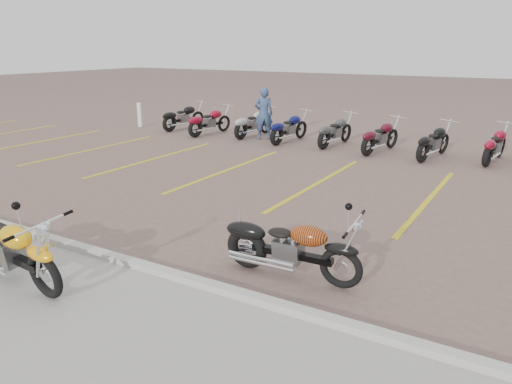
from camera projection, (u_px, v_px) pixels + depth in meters
The scene contains 9 objects.
ground at pixel (230, 233), 9.20m from camera, with size 100.00×100.00×0.00m, color #745E52.
concrete_apron at pixel (3, 360), 5.49m from camera, with size 60.00×5.00×0.01m, color #9E9B93.
curb at pixel (156, 270), 7.54m from camera, with size 60.00×0.18×0.12m, color #ADAAA3.
parking_stripes at pixel (318, 183), 12.49m from camera, with size 38.00×5.50×0.01m, color gold, non-canonical shape.
yellow_cruiser at pixel (11, 251), 7.19m from camera, with size 2.37×0.42×0.97m.
flame_cruiser at pixel (289, 249), 7.34m from camera, with size 2.17×0.34×0.89m.
person_a at pixel (264, 114), 18.01m from camera, with size 0.68×0.45×1.87m, color navy.
bollard at pixel (140, 115), 20.93m from camera, with size 0.15×0.15×1.00m, color silver.
bg_bike_row at pixel (434, 140), 15.18m from camera, with size 20.81×2.08×1.10m.
Camera 1 is at (4.82, -7.15, 3.34)m, focal length 35.00 mm.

